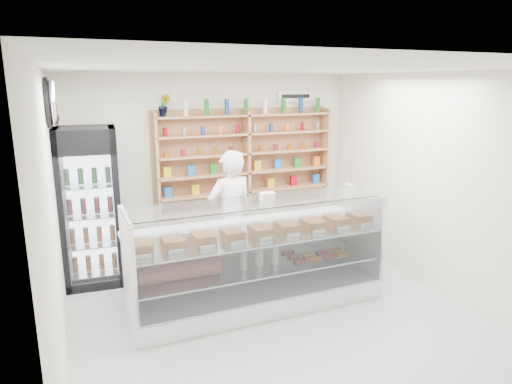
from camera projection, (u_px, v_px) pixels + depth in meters
name	position (u px, v px, depth m)	size (l,w,h in m)	color
room	(285.00, 205.00, 4.83)	(5.00, 5.00, 5.00)	silver
display_counter	(257.00, 277.00, 5.54)	(3.05, 0.91, 1.33)	white
shop_worker	(230.00, 216.00, 6.15)	(0.66, 0.43, 1.81)	silver
drinks_cooler	(90.00, 207.00, 6.05)	(0.81, 0.79, 2.11)	black
wall_shelving	(247.00, 153.00, 7.07)	(2.84, 0.28, 1.33)	#A3704D
potted_plant	(164.00, 105.00, 6.42)	(0.17, 0.14, 0.31)	#1E6626
security_mirror	(53.00, 103.00, 4.84)	(0.15, 0.50, 0.50)	silver
wall_sign	(295.00, 96.00, 7.33)	(0.62, 0.03, 0.20)	white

